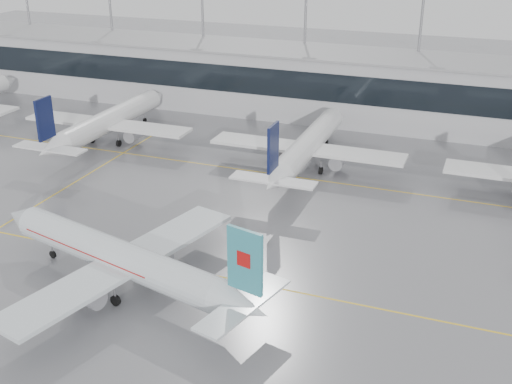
% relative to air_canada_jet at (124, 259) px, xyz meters
% --- Properties ---
extents(ground, '(320.00, 320.00, 0.00)m').
position_rel_air_canada_jet_xyz_m(ground, '(7.64, 5.87, -3.64)').
color(ground, slate).
rests_on(ground, ground).
extents(taxi_line_main, '(120.00, 0.25, 0.01)m').
position_rel_air_canada_jet_xyz_m(taxi_line_main, '(7.64, 5.87, -3.64)').
color(taxi_line_main, yellow).
rests_on(taxi_line_main, ground).
extents(taxi_line_north, '(120.00, 0.25, 0.01)m').
position_rel_air_canada_jet_xyz_m(taxi_line_north, '(7.64, 35.87, -3.64)').
color(taxi_line_north, yellow).
rests_on(taxi_line_north, ground).
extents(taxi_line_cross, '(0.25, 60.00, 0.01)m').
position_rel_air_canada_jet_xyz_m(taxi_line_cross, '(-22.36, 20.87, -3.64)').
color(taxi_line_cross, yellow).
rests_on(taxi_line_cross, ground).
extents(terminal, '(180.00, 15.00, 12.00)m').
position_rel_air_canada_jet_xyz_m(terminal, '(7.64, 67.87, 2.36)').
color(terminal, '#A9A9AD').
rests_on(terminal, ground).
extents(terminal_glass, '(180.00, 0.20, 5.00)m').
position_rel_air_canada_jet_xyz_m(terminal_glass, '(7.64, 60.32, 3.86)').
color(terminal_glass, black).
rests_on(terminal_glass, ground).
extents(terminal_roof, '(182.00, 16.00, 0.40)m').
position_rel_air_canada_jet_xyz_m(terminal_roof, '(7.64, 67.87, 8.56)').
color(terminal_roof, gray).
rests_on(terminal_roof, ground).
extents(light_masts, '(156.40, 1.00, 22.60)m').
position_rel_air_canada_jet_xyz_m(light_masts, '(7.64, 73.87, 9.70)').
color(light_masts, gray).
rests_on(light_masts, ground).
extents(air_canada_jet, '(36.16, 29.40, 11.49)m').
position_rel_air_canada_jet_xyz_m(air_canada_jet, '(0.00, 0.00, 0.00)').
color(air_canada_jet, silver).
rests_on(air_canada_jet, ground).
extents(parked_jet_b, '(29.64, 36.96, 11.72)m').
position_rel_air_canada_jet_xyz_m(parked_jet_b, '(-27.36, 39.56, 0.07)').
color(parked_jet_b, silver).
rests_on(parked_jet_b, ground).
extents(parked_jet_c, '(29.64, 36.96, 11.72)m').
position_rel_air_canada_jet_xyz_m(parked_jet_c, '(7.64, 39.56, 0.07)').
color(parked_jet_c, silver).
rests_on(parked_jet_c, ground).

